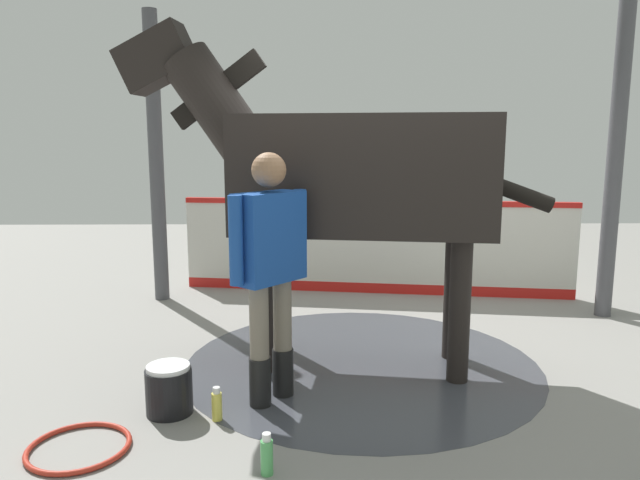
% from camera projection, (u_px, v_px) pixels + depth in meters
% --- Properties ---
extents(ground_plane, '(16.00, 16.00, 0.02)m').
position_uv_depth(ground_plane, '(399.00, 357.00, 4.91)').
color(ground_plane, gray).
extents(wet_patch, '(2.85, 2.85, 0.00)m').
position_uv_depth(wet_patch, '(361.00, 363.00, 4.73)').
color(wet_patch, '#42444C').
rests_on(wet_patch, ground).
extents(barrier_wall, '(4.54, 0.78, 1.11)m').
position_uv_depth(barrier_wall, '(375.00, 250.00, 6.89)').
color(barrier_wall, silver).
rests_on(barrier_wall, ground).
extents(roof_post_near, '(0.16, 0.16, 3.17)m').
position_uv_depth(roof_post_near, '(156.00, 159.00, 6.43)').
color(roof_post_near, '#4C4C51').
rests_on(roof_post_near, ground).
extents(roof_post_far, '(0.16, 0.16, 3.17)m').
position_uv_depth(roof_post_far, '(615.00, 161.00, 5.79)').
color(roof_post_far, '#4C4C51').
rests_on(roof_post_far, ground).
extents(horse, '(3.36, 1.17, 2.70)m').
position_uv_depth(horse, '(346.00, 173.00, 4.50)').
color(horse, black).
rests_on(horse, ground).
extents(handler, '(0.49, 0.54, 1.71)m').
position_uv_depth(handler, '(270.00, 261.00, 3.91)').
color(handler, black).
rests_on(handler, ground).
extents(wash_bucket, '(0.31, 0.31, 0.33)m').
position_uv_depth(wash_bucket, '(169.00, 389.00, 3.85)').
color(wash_bucket, black).
rests_on(wash_bucket, ground).
extents(bottle_shampoo, '(0.07, 0.07, 0.22)m').
position_uv_depth(bottle_shampoo, '(217.00, 405.00, 3.76)').
color(bottle_shampoo, '#D8CC4C').
rests_on(bottle_shampoo, ground).
extents(bottle_spray, '(0.07, 0.07, 0.24)m').
position_uv_depth(bottle_spray, '(267.00, 456.00, 3.14)').
color(bottle_spray, '#4CA559').
rests_on(bottle_spray, ground).
extents(hose_coil, '(0.59, 0.59, 0.03)m').
position_uv_depth(hose_coil, '(79.00, 447.00, 3.40)').
color(hose_coil, '#B72D1E').
rests_on(hose_coil, ground).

